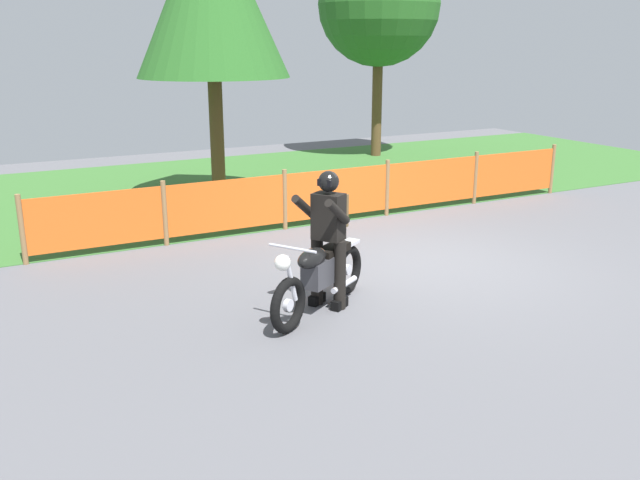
# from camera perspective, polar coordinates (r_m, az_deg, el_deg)

# --- Properties ---
(ground) EXTENTS (24.00, 24.00, 0.02)m
(ground) POSITION_cam_1_polar(r_m,az_deg,el_deg) (10.20, 8.76, -1.90)
(ground) COLOR #5B5B60
(grass_verge) EXTENTS (24.00, 7.80, 0.01)m
(grass_verge) POSITION_cam_1_polar(r_m,az_deg,el_deg) (15.76, -5.45, 4.74)
(grass_verge) COLOR #386B2D
(grass_verge) RESTS_ON ground
(barrier_fence) EXTENTS (10.57, 0.08, 1.05)m
(barrier_fence) POSITION_cam_1_polar(r_m,az_deg,el_deg) (12.21, 1.51, 3.98)
(barrier_fence) COLOR olive
(barrier_fence) RESTS_ON ground
(tree_near_left) EXTENTS (3.31, 3.31, 5.77)m
(tree_near_left) POSITION_cam_1_polar(r_m,az_deg,el_deg) (19.47, 4.98, 19.06)
(tree_near_left) COLOR brown
(tree_near_left) RESTS_ON ground
(motorcycle_lead) EXTENTS (1.80, 1.19, 0.98)m
(motorcycle_lead) POSITION_cam_1_polar(r_m,az_deg,el_deg) (8.11, -0.04, -2.92)
(motorcycle_lead) COLOR black
(motorcycle_lead) RESTS_ON ground
(rider_lead) EXTENTS (0.79, 0.71, 1.69)m
(rider_lead) POSITION_cam_1_polar(r_m,az_deg,el_deg) (8.16, 0.74, 0.71)
(rider_lead) COLOR black
(rider_lead) RESTS_ON ground
(traffic_cone) EXTENTS (0.32, 0.32, 0.53)m
(traffic_cone) POSITION_cam_1_polar(r_m,az_deg,el_deg) (9.33, 0.84, -1.72)
(traffic_cone) COLOR black
(traffic_cone) RESTS_ON ground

